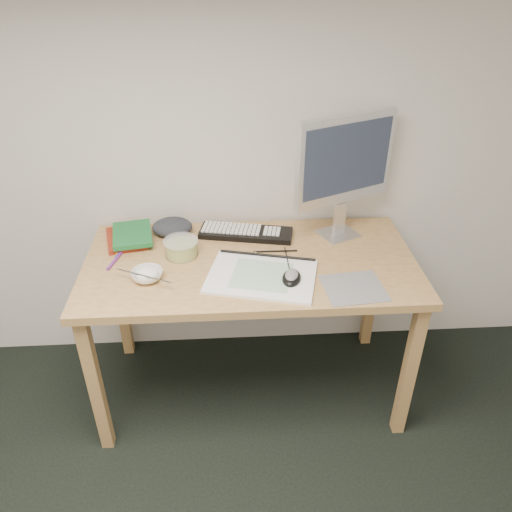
{
  "coord_description": "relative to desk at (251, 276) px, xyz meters",
  "views": [
    {
      "loc": [
        0.09,
        -0.35,
        1.88
      ],
      "look_at": [
        0.2,
        1.33,
        0.83
      ],
      "focal_mm": 35.0,
      "sensor_mm": 36.0,
      "label": 1
    }
  ],
  "objects": [
    {
      "name": "room_shell",
      "position": [
        -0.18,
        -1.43,
        0.89
      ],
      "size": [
        3.6,
        3.6,
        3.6
      ],
      "color": "silver",
      "rests_on": "ground"
    },
    {
      "name": "desk",
      "position": [
        0.0,
        0.0,
        0.0
      ],
      "size": [
        1.4,
        0.7,
        0.75
      ],
      "color": "tan",
      "rests_on": "ground"
    },
    {
      "name": "mousepad",
      "position": [
        0.39,
        -0.23,
        0.08
      ],
      "size": [
        0.25,
        0.23,
        0.0
      ],
      "primitive_type": "cube",
      "rotation": [
        0.0,
        0.0,
        0.1
      ],
      "color": "slate",
      "rests_on": "desk"
    },
    {
      "name": "sketchpad",
      "position": [
        0.04,
        -0.13,
        0.09
      ],
      "size": [
        0.48,
        0.4,
        0.01
      ],
      "primitive_type": "cube",
      "rotation": [
        0.0,
        0.0,
        -0.24
      ],
      "color": "white",
      "rests_on": "desk"
    },
    {
      "name": "keyboard",
      "position": [
        -0.01,
        0.21,
        0.09
      ],
      "size": [
        0.44,
        0.21,
        0.02
      ],
      "primitive_type": "cube",
      "rotation": [
        0.0,
        0.0,
        -0.2
      ],
      "color": "black",
      "rests_on": "desk"
    },
    {
      "name": "monitor",
      "position": [
        0.41,
        0.2,
        0.43
      ],
      "size": [
        0.45,
        0.23,
        0.55
      ],
      "rotation": [
        0.0,
        0.0,
        0.43
      ],
      "color": "silver",
      "rests_on": "desk"
    },
    {
      "name": "mouse",
      "position": [
        0.15,
        -0.17,
        0.11
      ],
      "size": [
        0.1,
        0.13,
        0.04
      ],
      "primitive_type": "ellipsoid",
      "rotation": [
        0.0,
        0.0,
        -0.26
      ],
      "color": "black",
      "rests_on": "sketchpad"
    },
    {
      "name": "rice_bowl",
      "position": [
        -0.42,
        -0.12,
        0.1
      ],
      "size": [
        0.13,
        0.13,
        0.04
      ],
      "primitive_type": "imported",
      "rotation": [
        0.0,
        0.0,
        -0.02
      ],
      "color": "white",
      "rests_on": "desk"
    },
    {
      "name": "chopsticks",
      "position": [
        -0.42,
        -0.15,
        0.12
      ],
      "size": [
        0.23,
        0.13,
        0.02
      ],
      "primitive_type": "cylinder",
      "rotation": [
        0.0,
        1.57,
        -0.46
      ],
      "color": "#B2B3B5",
      "rests_on": "rice_bowl"
    },
    {
      "name": "fruit_tub",
      "position": [
        -0.29,
        0.06,
        0.12
      ],
      "size": [
        0.18,
        0.18,
        0.07
      ],
      "primitive_type": "cylinder",
      "rotation": [
        0.0,
        0.0,
        -0.19
      ],
      "color": "#D1C949",
      "rests_on": "desk"
    },
    {
      "name": "book_red",
      "position": [
        -0.55,
        0.2,
        0.09
      ],
      "size": [
        0.21,
        0.25,
        0.02
      ],
      "primitive_type": "cube",
      "rotation": [
        0.0,
        0.0,
        0.24
      ],
      "color": "maroon",
      "rests_on": "desk"
    },
    {
      "name": "book_green",
      "position": [
        -0.52,
        0.2,
        0.11
      ],
      "size": [
        0.21,
        0.26,
        0.02
      ],
      "primitive_type": "cube",
      "rotation": [
        0.0,
        0.0,
        0.18
      ],
      "color": "#19642D",
      "rests_on": "book_red"
    },
    {
      "name": "cloth_lump",
      "position": [
        -0.35,
        0.25,
        0.11
      ],
      "size": [
        0.17,
        0.14,
        0.06
      ],
      "primitive_type": "ellipsoid",
      "rotation": [
        0.0,
        0.0,
        0.11
      ],
      "color": "#282B30",
      "rests_on": "desk"
    },
    {
      "name": "pencil_pink",
      "position": [
        0.03,
        0.02,
        0.09
      ],
      "size": [
        0.18,
        0.05,
        0.01
      ],
      "primitive_type": "cylinder",
      "rotation": [
        0.0,
        1.57,
        -0.23
      ],
      "color": "#DA6D7F",
      "rests_on": "desk"
    },
    {
      "name": "pencil_tan",
      "position": [
        0.05,
        0.02,
        0.09
      ],
      "size": [
        0.1,
        0.13,
        0.01
      ],
      "primitive_type": "cylinder",
      "rotation": [
        0.0,
        1.57,
        -0.89
      ],
      "color": "tan",
      "rests_on": "desk"
    },
    {
      "name": "pencil_black",
      "position": [
        0.11,
        0.06,
        0.09
      ],
      "size": [
        0.19,
        0.01,
        0.01
      ],
      "primitive_type": "cylinder",
      "rotation": [
        0.0,
        1.57,
        -0.01
      ],
      "color": "black",
      "rests_on": "desk"
    },
    {
      "name": "marker_blue",
      "position": [
        -0.56,
        0.1,
        0.09
      ],
      "size": [
        0.03,
        0.11,
        0.01
      ],
      "primitive_type": "cylinder",
      "rotation": [
        0.0,
        1.57,
        1.39
      ],
      "color": "#203FB2",
      "rests_on": "desk"
    },
    {
      "name": "marker_orange",
      "position": [
        -0.58,
        0.14,
        0.09
      ],
      "size": [
        0.03,
        0.13,
        0.01
      ],
      "primitive_type": "cylinder",
      "rotation": [
        0.0,
        1.57,
        1.69
      ],
      "color": "orange",
      "rests_on": "desk"
    },
    {
      "name": "marker_purple",
      "position": [
        -0.57,
        0.02,
        0.09
      ],
      "size": [
        0.05,
        0.13,
        0.01
      ],
      "primitive_type": "cylinder",
      "rotation": [
        0.0,
        1.57,
        1.31
      ],
      "color": "#6E268C",
      "rests_on": "desk"
    }
  ]
}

